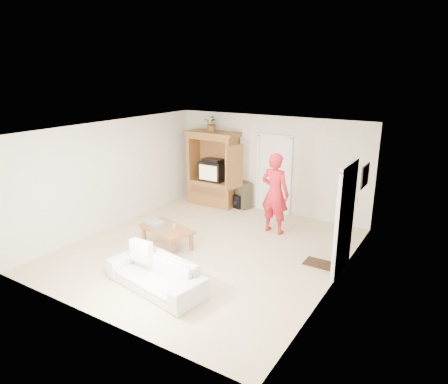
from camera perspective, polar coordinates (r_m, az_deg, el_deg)
The scene contains 19 objects.
floor at distance 8.76m, azimuth -2.36°, elevation -8.15°, with size 6.00×6.00×0.00m, color tan.
ceiling at distance 8.01m, azimuth -2.58°, elevation 8.94°, with size 6.00×6.00×0.00m, color white.
wall_back at distance 10.82m, azimuth 6.51°, elevation 3.96°, with size 5.50×5.50×0.00m, color silver.
wall_front at distance 6.20m, azimuth -18.33°, elevation -6.88°, with size 5.50×5.50×0.00m, color silver.
wall_left at distance 10.05m, azimuth -15.57°, elevation 2.42°, with size 6.00×6.00×0.00m, color silver.
wall_right at distance 7.19m, azimuth 16.02°, elevation -3.36°, with size 6.00×6.00×0.00m, color silver.
armoire at distance 11.37m, azimuth -1.49°, elevation 2.68°, with size 1.82×1.14×2.10m.
door_back at distance 10.80m, azimuth 7.11°, elevation 2.38°, with size 0.85×0.05×2.04m, color white.
doorway_right at distance 7.84m, azimuth 16.92°, elevation -3.92°, with size 0.05×0.90×2.04m, color black.
framed_picture at distance 8.88m, azimuth 19.51°, elevation 2.20°, with size 0.03×0.60×0.48m, color black.
doormat at distance 8.34m, azimuth 13.47°, elevation -9.92°, with size 0.60×0.40×0.02m, color #382316.
plant at distance 11.10m, azimuth -1.74°, elevation 9.75°, with size 0.40×0.35×0.45m, color #4C7238.
man at distance 9.40m, azimuth 7.29°, elevation -0.19°, with size 0.70×0.46×1.93m, color red.
sofa at distance 7.28m, azimuth -9.78°, elevation -11.45°, with size 1.94×0.76×0.57m, color silver.
coffee_table at distance 8.80m, azimuth -8.18°, elevation -5.40°, with size 1.33×0.94×0.45m.
towel at distance 8.96m, azimuth -9.72°, elevation -4.41°, with size 0.38×0.28×0.08m, color #D6475F.
candle at distance 8.71m, azimuth -7.15°, elevation -4.86°, with size 0.08×0.08×0.10m, color tan.
backpack_black at distance 11.19m, azimuth 1.91°, elevation -1.42°, with size 0.31×0.18×0.38m, color black, non-canonical shape.
backpack_olive at distance 11.16m, azimuth 2.79°, elevation -0.45°, with size 0.40×0.29×0.76m, color #47442B, non-canonical shape.
Camera 1 is at (4.48, -6.55, 3.72)m, focal length 32.00 mm.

